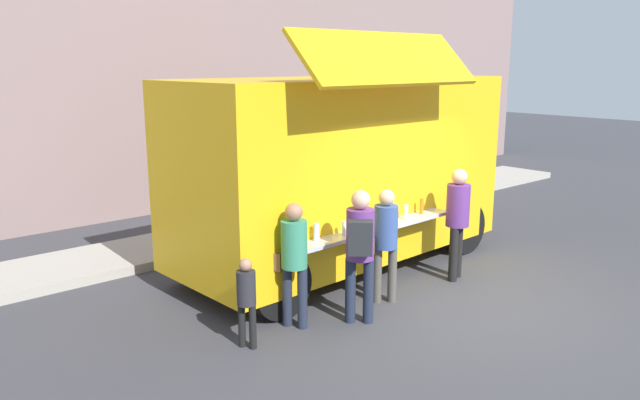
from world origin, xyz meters
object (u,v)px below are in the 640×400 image
object	(u,v)px
food_truck_main	(342,167)
customer_mid_with_backpack	(360,244)
customer_extra_browsing	(458,214)
child_near_queue	(246,295)
customer_rear_waiting	(293,255)
trash_bin	(409,183)
customer_front_ordering	(385,236)

from	to	relation	value
food_truck_main	customer_mid_with_backpack	bearing A→B (deg)	-129.36
customer_extra_browsing	child_near_queue	bearing A→B (deg)	67.99
customer_rear_waiting	child_near_queue	distance (m)	0.85
customer_rear_waiting	customer_extra_browsing	xyz separation A→B (m)	(2.99, -0.26, 0.08)
trash_bin	customer_front_ordering	world-z (taller)	customer_front_ordering
customer_front_ordering	customer_extra_browsing	bearing A→B (deg)	-58.63
food_truck_main	child_near_queue	distance (m)	3.38
child_near_queue	customer_mid_with_backpack	bearing A→B (deg)	-41.52
food_truck_main	customer_rear_waiting	world-z (taller)	food_truck_main
food_truck_main	trash_bin	xyz separation A→B (m)	(4.32, 2.32, -1.15)
food_truck_main	customer_rear_waiting	size ratio (longest dim) A/B	3.50
food_truck_main	customer_mid_with_backpack	xyz separation A→B (m)	(-1.40, -1.84, -0.59)
customer_front_ordering	customer_extra_browsing	size ratio (longest dim) A/B	0.93
trash_bin	customer_mid_with_backpack	bearing A→B (deg)	-143.98
food_truck_main	trash_bin	bearing A→B (deg)	26.19
food_truck_main	trash_bin	world-z (taller)	food_truck_main
customer_mid_with_backpack	child_near_queue	bearing A→B (deg)	119.92
trash_bin	customer_extra_browsing	distance (m)	5.23
customer_rear_waiting	customer_extra_browsing	size ratio (longest dim) A/B	0.93
customer_extra_browsing	trash_bin	bearing A→B (deg)	-60.72
customer_front_ordering	customer_extra_browsing	world-z (taller)	customer_extra_browsing
customer_front_ordering	customer_mid_with_backpack	bearing A→B (deg)	145.73
trash_bin	customer_mid_with_backpack	world-z (taller)	customer_mid_with_backpack
trash_bin	customer_front_ordering	size ratio (longest dim) A/B	0.63
customer_rear_waiting	food_truck_main	bearing A→B (deg)	7.44
food_truck_main	customer_front_ordering	size ratio (longest dim) A/B	3.51
food_truck_main	customer_mid_with_backpack	world-z (taller)	food_truck_main
food_truck_main	customer_front_ordering	xyz separation A→B (m)	(-0.62, -1.53, -0.70)
customer_front_ordering	customer_rear_waiting	world-z (taller)	customer_rear_waiting
customer_extra_browsing	customer_front_ordering	bearing A→B (deg)	67.28
trash_bin	customer_extra_browsing	bearing A→B (deg)	-130.96
trash_bin	customer_mid_with_backpack	xyz separation A→B (m)	(-5.71, -4.15, 0.56)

